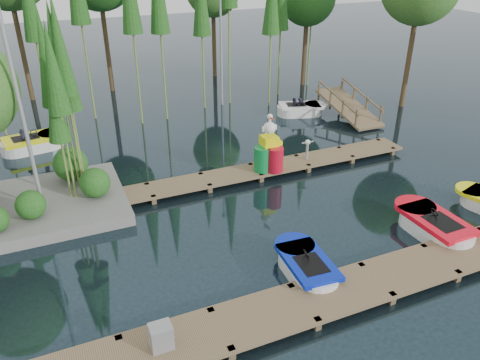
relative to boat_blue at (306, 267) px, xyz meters
name	(u,v)px	position (x,y,z in m)	size (l,w,h in m)	color
ground_plane	(232,220)	(-0.77, 3.33, -0.24)	(90.00, 90.00, 0.00)	#1D2E36
near_dock	(304,303)	(-0.77, -1.17, -0.01)	(18.00, 1.50, 0.50)	brown
far_dock	(231,176)	(0.23, 5.83, -0.01)	(15.00, 1.20, 0.50)	brown
lamp_island	(16,90)	(-6.27, 5.83, 4.02)	(0.30, 0.30, 7.25)	gray
lamp_rear	(221,23)	(3.23, 14.33, 4.02)	(0.30, 0.30, 7.25)	gray
ramp	(349,107)	(8.23, 9.84, 0.35)	(1.50, 3.94, 1.49)	brown
boat_blue	(306,267)	(0.00, 0.00, 0.00)	(1.28, 2.55, 0.83)	white
boat_red	(434,226)	(4.54, 0.14, 0.03)	(1.31, 2.82, 0.94)	white
boat_yellow_far	(33,143)	(-6.37, 11.88, 0.06)	(3.02, 1.75, 1.42)	white
boat_white_far	(300,109)	(6.29, 11.22, 0.03)	(2.83, 1.90, 1.23)	white
utility_cabinet	(161,336)	(-4.26, -1.17, 0.35)	(0.47, 0.40, 0.58)	gray
yellow_barrel	(274,154)	(1.98, 5.83, 0.55)	(0.66, 0.66, 0.98)	#EFEF0C
drum_cluster	(270,153)	(1.75, 5.68, 0.69)	(1.25, 1.14, 2.15)	#0D7A34
seagull_post	(307,146)	(3.46, 5.83, 0.62)	(0.52, 0.28, 0.83)	gray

